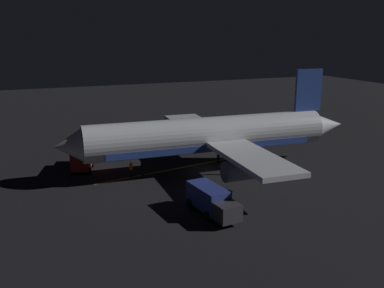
{
  "coord_description": "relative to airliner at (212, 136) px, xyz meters",
  "views": [
    {
      "loc": [
        -45.37,
        20.84,
        16.09
      ],
      "look_at": [
        0.0,
        2.0,
        3.5
      ],
      "focal_mm": 41.0,
      "sensor_mm": 36.0,
      "label": 1
    }
  ],
  "objects": [
    {
      "name": "ground_plane",
      "position": [
        0.03,
        0.58,
        -4.34
      ],
      "size": [
        180.0,
        180.0,
        0.2
      ],
      "primitive_type": "cube",
      "color": "black"
    },
    {
      "name": "traffic_cone_near_left",
      "position": [
        -5.74,
        2.68,
        -3.99
      ],
      "size": [
        0.5,
        0.5,
        0.55
      ],
      "color": "#EA590F",
      "rests_on": "ground_plane"
    },
    {
      "name": "airliner",
      "position": [
        0.0,
        0.0,
        0.0
      ],
      "size": [
        30.66,
        36.2,
        11.68
      ],
      "color": "white",
      "rests_on": "ground_plane"
    },
    {
      "name": "catering_truck",
      "position": [
        -11.82,
        5.59,
        -2.94
      ],
      "size": [
        6.69,
        2.76,
        2.49
      ],
      "color": "navy",
      "rests_on": "ground_plane"
    },
    {
      "name": "ground_crew_worker",
      "position": [
        1.37,
        9.57,
        -3.35
      ],
      "size": [
        0.4,
        0.4,
        1.74
      ],
      "color": "black",
      "rests_on": "ground_plane"
    },
    {
      "name": "baggage_truck",
      "position": [
        6.39,
        14.18,
        -2.92
      ],
      "size": [
        6.26,
        3.74,
        2.59
      ],
      "color": "maroon",
      "rests_on": "ground_plane"
    },
    {
      "name": "traffic_cone_near_right",
      "position": [
        8.81,
        5.47,
        -3.99
      ],
      "size": [
        0.5,
        0.5,
        0.55
      ],
      "color": "#EA590F",
      "rests_on": "ground_plane"
    },
    {
      "name": "apron_guide_stripe",
      "position": [
        2.11,
        4.58,
        -4.23
      ],
      "size": [
        3.73,
        18.96,
        0.01
      ],
      "primitive_type": "cube",
      "rotation": [
        0.0,
        0.0,
        0.18
      ],
      "color": "gold",
      "rests_on": "ground_plane"
    }
  ]
}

